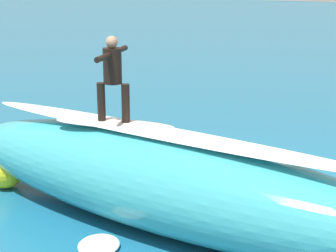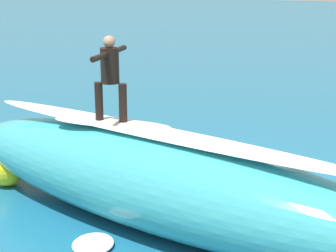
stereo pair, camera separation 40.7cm
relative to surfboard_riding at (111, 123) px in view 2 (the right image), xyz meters
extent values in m
plane|color=#196084|center=(-1.34, -2.70, -1.74)|extent=(120.00, 120.00, 0.00)
ellipsoid|color=teal|center=(-1.00, 0.09, -0.89)|extent=(9.45, 2.81, 1.69)
ellipsoid|color=white|center=(-1.00, 0.09, 0.00)|extent=(7.95, 1.39, 0.08)
ellipsoid|color=silver|center=(0.00, 0.00, 0.00)|extent=(2.30, 1.08, 0.09)
cylinder|color=black|center=(0.22, 0.06, 0.39)|extent=(0.15, 0.15, 0.69)
cylinder|color=black|center=(-0.22, -0.06, 0.39)|extent=(0.15, 0.15, 0.69)
cylinder|color=black|center=(0.00, 0.00, 1.04)|extent=(0.40, 0.40, 0.62)
sphere|color=tan|center=(0.00, 0.00, 1.46)|extent=(0.21, 0.21, 0.21)
cylinder|color=black|center=(-0.11, 0.43, 1.26)|extent=(0.23, 0.56, 0.10)
cylinder|color=black|center=(0.11, -0.43, 1.26)|extent=(0.23, 0.56, 0.10)
ellipsoid|color=silver|center=(-0.41, -3.30, -1.69)|extent=(1.71, 2.08, 0.09)
cylinder|color=black|center=(-0.41, -3.30, -1.50)|extent=(0.73, 0.86, 0.30)
sphere|color=tan|center=(-0.71, -3.72, -1.44)|extent=(0.21, 0.21, 0.21)
cylinder|color=black|center=(-0.03, -2.62, -1.58)|extent=(0.52, 0.65, 0.13)
cylinder|color=black|center=(0.11, -2.73, -1.58)|extent=(0.52, 0.65, 0.13)
sphere|color=yellow|center=(2.69, 0.06, -1.36)|extent=(0.75, 0.75, 0.75)
cylinder|color=#262626|center=(2.69, 0.06, -0.72)|extent=(0.08, 0.08, 0.53)
ellipsoid|color=white|center=(0.19, -2.32, -1.68)|extent=(0.77, 0.56, 0.11)
ellipsoid|color=white|center=(-0.53, 1.31, -1.67)|extent=(0.92, 0.98, 0.12)
camera|label=1|loc=(-5.52, 8.10, 2.76)|focal=60.51mm
camera|label=2|loc=(-5.87, 7.90, 2.76)|focal=60.51mm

